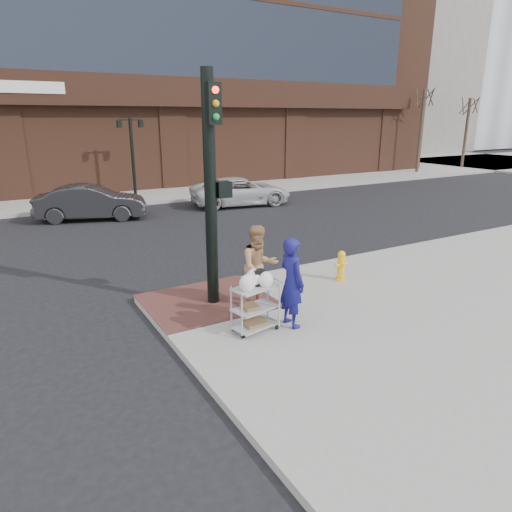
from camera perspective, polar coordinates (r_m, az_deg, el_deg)
ground at (r=10.15m, az=-0.81°, el=-7.44°), size 220.00×220.00×0.00m
sidewalk_far at (r=43.72m, az=-7.10°, el=11.47°), size 65.00×36.00×0.15m
brick_curb_ramp at (r=10.59m, az=-6.05°, el=-5.56°), size 2.80×2.40×0.01m
filler_block at (r=64.23m, az=14.98°, el=20.77°), size 14.00×20.00×18.00m
bare_tree_a at (r=37.68m, az=20.40°, el=19.16°), size 1.80×1.80×7.20m
bare_tree_b at (r=42.67m, az=25.26°, el=17.62°), size 1.80×1.80×6.70m
lamp_post at (r=24.99m, az=-15.23°, el=12.80°), size 1.32×0.22×4.00m
traffic_signal_pole at (r=9.81m, az=-5.57°, el=8.90°), size 0.61×0.51×5.00m
woman_blue at (r=9.05m, az=4.49°, el=-3.30°), size 0.46×0.68×1.84m
pedestrian_tan at (r=9.93m, az=0.38°, el=-1.35°), size 0.94×0.75×1.85m
sedan_dark at (r=20.59m, az=-19.92°, el=6.31°), size 4.73×2.87×1.47m
minivan_white at (r=22.68m, az=-1.90°, el=8.08°), size 5.22×3.05×1.37m
utility_cart at (r=8.93m, az=-0.08°, el=-6.00°), size 0.98×0.68×1.24m
fire_hydrant at (r=11.92m, az=10.58°, el=-1.13°), size 0.37×0.26×0.78m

